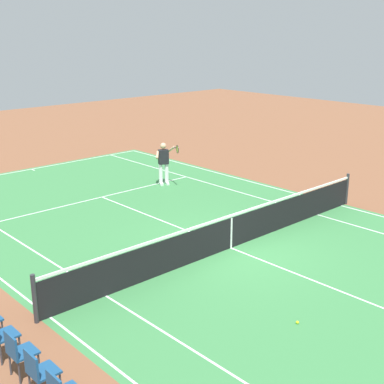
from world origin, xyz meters
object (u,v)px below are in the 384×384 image
Objects in this scene: tennis_net at (231,231)px; spectator_chair_4 at (18,351)px; spectator_chair_3 at (39,370)px; spectator_chair_5 at (0,334)px; tennis_ball at (297,322)px; tennis_player_near at (164,161)px.

spectator_chair_4 is at bearing 102.24° from tennis_net.
spectator_chair_3 is 1.00× the size of spectator_chair_4.
spectator_chair_3 and spectator_chair_5 have the same top height.
spectator_chair_4 is (2.18, 4.96, 0.49)m from tennis_ball.
tennis_player_near is 1.93× the size of spectator_chair_3.
spectator_chair_4 is (0.74, 0.00, 0.00)m from spectator_chair_3.
tennis_player_near is at bearing -51.45° from spectator_chair_4.
tennis_net is at bearing -27.28° from tennis_ball.
tennis_ball is at bearing 152.72° from tennis_net.
tennis_net is at bearing -83.79° from spectator_chair_5.
spectator_chair_5 is (2.92, 4.96, 0.49)m from tennis_ball.
tennis_ball is (-3.67, 1.89, -0.46)m from tennis_net.
tennis_player_near is 10.88m from tennis_ball.
spectator_chair_3 is 1.00× the size of spectator_chair_5.
tennis_ball is 0.08× the size of spectator_chair_5.
tennis_net is 6.89m from spectator_chair_5.
tennis_ball is 5.19m from spectator_chair_3.
spectator_chair_3 is at bearing 73.76° from tennis_ball.
tennis_ball is at bearing -120.53° from spectator_chair_5.
tennis_player_near is at bearing -48.84° from spectator_chair_3.
tennis_net is 6.73m from tennis_player_near.
spectator_chair_5 is at bearing 96.21° from tennis_net.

